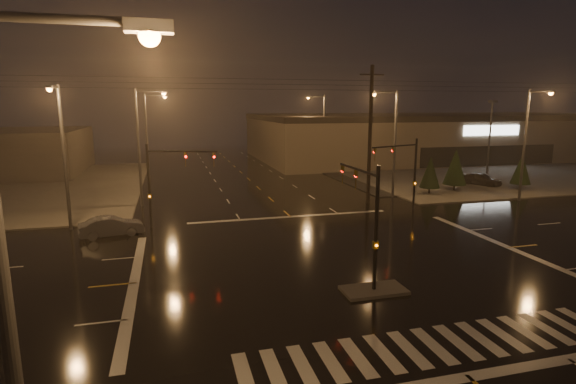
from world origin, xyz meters
name	(u,v)px	position (x,y,z in m)	size (l,w,h in m)	color
ground	(342,263)	(0.00, 0.00, 0.00)	(140.00, 140.00, 0.00)	black
sidewalk_ne	(467,170)	(30.00, 30.00, 0.06)	(36.00, 36.00, 0.12)	#45433E
median_island	(374,290)	(0.00, -4.00, 0.07)	(3.00, 1.60, 0.15)	#45433E
crosswalk	(434,345)	(0.00, -9.00, 0.01)	(15.00, 2.60, 0.01)	beige
stop_bar_near	(469,377)	(0.00, -11.00, 0.01)	(16.00, 0.50, 0.01)	beige
stop_bar_far	(290,217)	(0.00, 11.00, 0.01)	(16.00, 0.50, 0.01)	beige
parking_lot	(508,170)	(35.00, 28.00, 0.04)	(50.00, 24.00, 0.08)	black
retail_building	(434,134)	(35.00, 45.99, 3.84)	(60.20, 28.30, 7.20)	#756A53
signal_mast_median	(368,210)	(0.00, -3.07, 3.75)	(0.25, 4.59, 6.00)	black
signal_mast_ne	(407,166)	(9.50, 10.14, 3.79)	(4.84, 1.86, 6.00)	black
signal_mast_nw	(163,176)	(-9.50, 10.14, 3.79)	(4.84, 1.86, 6.00)	black
streetlight_0	(27,295)	(-11.18, -15.00, 5.80)	(2.77, 0.32, 10.00)	#38383A
streetlight_1	(142,139)	(-11.18, 18.00, 5.80)	(2.77, 0.32, 10.00)	#38383A
streetlight_2	(149,130)	(-11.18, 34.00, 5.80)	(2.77, 0.32, 10.00)	#38383A
streetlight_3	(392,136)	(11.18, 16.00, 5.80)	(2.77, 0.32, 10.00)	#38383A
streetlight_4	(322,127)	(11.18, 36.00, 5.80)	(2.77, 0.32, 10.00)	#38383A
streetlight_5	(62,148)	(-16.00, 11.18, 5.80)	(0.32, 2.77, 10.00)	#38383A
streetlight_6	(528,138)	(22.00, 11.18, 5.80)	(0.32, 2.77, 10.00)	#38383A
utility_pole_1	(370,135)	(8.00, 14.00, 6.13)	(2.20, 0.32, 12.00)	black
conifer_0	(430,172)	(15.58, 16.21, 2.22)	(1.95, 1.95, 3.75)	black
conifer_1	(455,167)	(19.05, 17.17, 2.51)	(2.32, 2.32, 4.32)	black
conifer_2	(521,169)	(25.81, 15.72, 2.24)	(1.97, 1.97, 3.78)	black
car_parked	(481,179)	(23.78, 19.15, 0.73)	(1.71, 4.26, 1.45)	black
car_crossing	(111,226)	(-12.99, 8.92, 0.67)	(1.43, 4.09, 1.35)	slate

